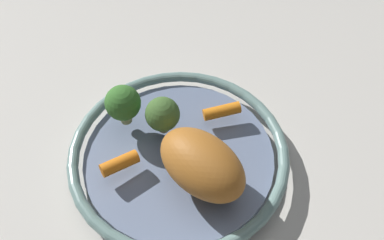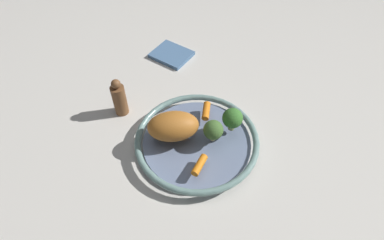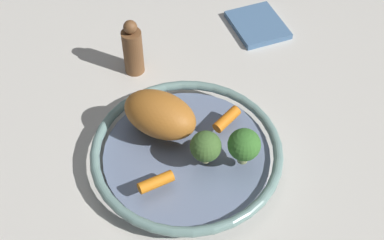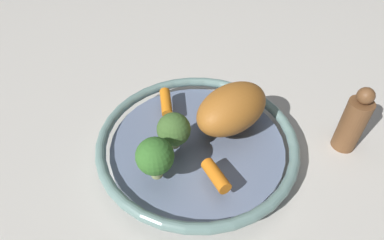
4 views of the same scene
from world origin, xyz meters
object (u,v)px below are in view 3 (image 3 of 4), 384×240
at_px(baby_carrot_right, 226,118).
at_px(baby_carrot_left, 156,182).
at_px(broccoli_floret_large, 206,147).
at_px(serving_bowl, 187,154).
at_px(broccoli_floret_edge, 244,145).
at_px(roast_chicken_piece, 160,114).
at_px(dish_towel, 258,25).
at_px(pepper_mill, 133,49).

bearing_deg(baby_carrot_right, baby_carrot_left, 101.17).
bearing_deg(broccoli_floret_large, serving_bowl, 11.75).
bearing_deg(broccoli_floret_edge, baby_carrot_left, 71.77).
height_order(roast_chicken_piece, broccoli_floret_edge, roast_chicken_piece).
bearing_deg(baby_carrot_right, broccoli_floret_edge, 158.30).
distance_m(serving_bowl, roast_chicken_piece, 0.09).
bearing_deg(baby_carrot_left, broccoli_floret_edge, -108.23).
distance_m(serving_bowl, baby_carrot_right, 0.10).
bearing_deg(serving_bowl, broccoli_floret_edge, -144.36).
xyz_separation_m(serving_bowl, dish_towel, (0.21, -0.37, -0.02)).
relative_size(serving_bowl, broccoli_floret_edge, 4.78).
xyz_separation_m(serving_bowl, pepper_mill, (0.27, -0.06, 0.04)).
relative_size(broccoli_floret_large, dish_towel, 0.49).
bearing_deg(baby_carrot_left, dish_towel, -62.15).
bearing_deg(broccoli_floret_edge, dish_towel, -46.54).
bearing_deg(pepper_mill, broccoli_floret_large, 170.66).
bearing_deg(pepper_mill, broccoli_floret_edge, -179.87).
relative_size(roast_chicken_piece, broccoli_floret_large, 2.14).
distance_m(serving_bowl, dish_towel, 0.43).
height_order(roast_chicken_piece, baby_carrot_right, roast_chicken_piece).
relative_size(broccoli_floret_edge, dish_towel, 0.54).
relative_size(serving_bowl, baby_carrot_right, 6.06).
bearing_deg(broccoli_floret_edge, broccoli_floret_large, 51.36).
distance_m(roast_chicken_piece, dish_towel, 0.42).
bearing_deg(broccoli_floret_large, baby_carrot_left, 84.94).
bearing_deg(serving_bowl, roast_chicken_piece, 9.78).
relative_size(baby_carrot_left, baby_carrot_right, 1.07).
distance_m(broccoli_floret_large, pepper_mill, 0.31).
relative_size(baby_carrot_left, broccoli_floret_large, 0.94).
distance_m(broccoli_floret_edge, dish_towel, 0.44).
xyz_separation_m(baby_carrot_left, baby_carrot_right, (0.04, -0.19, 0.00)).
height_order(roast_chicken_piece, baby_carrot_left, roast_chicken_piece).
distance_m(pepper_mill, dish_towel, 0.32).
bearing_deg(serving_bowl, dish_towel, -60.48).
distance_m(baby_carrot_left, baby_carrot_right, 0.19).
bearing_deg(serving_bowl, baby_carrot_left, 110.55).
xyz_separation_m(serving_bowl, broccoli_floret_edge, (-0.08, -0.06, 0.06)).
height_order(baby_carrot_left, dish_towel, baby_carrot_left).
height_order(serving_bowl, broccoli_floret_large, broccoli_floret_large).
bearing_deg(baby_carrot_right, roast_chicken_piece, 59.54).
xyz_separation_m(pepper_mill, dish_towel, (-0.05, -0.31, -0.05)).
distance_m(baby_carrot_right, dish_towel, 0.35).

